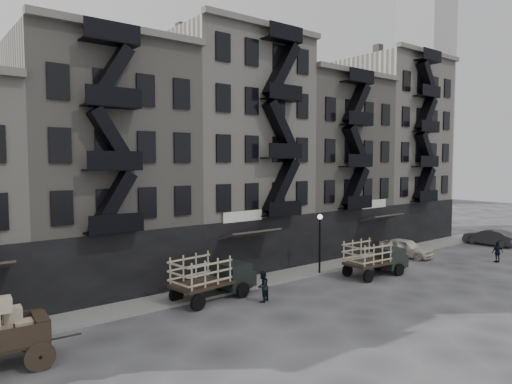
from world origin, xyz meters
TOP-DOWN VIEW (x-y plane):
  - ground at (0.00, 0.00)m, footprint 140.00×140.00m
  - sidewalk at (0.00, 3.75)m, footprint 55.00×2.50m
  - building_midwest at (-10.00, 9.83)m, footprint 10.00×11.35m
  - building_center at (-0.00, 9.82)m, footprint 10.00×11.35m
  - building_mideast at (10.00, 9.83)m, footprint 10.00×11.35m
  - building_east at (20.00, 9.82)m, footprint 10.00×11.35m
  - lamp_post at (3.00, 2.60)m, footprint 0.36×0.36m
  - distant_tower at (60.00, 30.00)m, footprint 8.00×8.00m
  - stake_truck_west at (-6.00, 2.44)m, footprint 5.44×2.68m
  - stake_truck_east at (5.84, -0.01)m, footprint 5.12×2.36m
  - car_east at (13.00, 2.33)m, footprint 2.21×4.60m
  - car_far at (23.83, 0.44)m, footprint 1.66×4.65m
  - pedestrian_mid at (-4.02, 0.30)m, footprint 1.04×0.93m
  - policeman at (16.84, -3.37)m, footprint 1.03×0.78m

SIDE VIEW (x-z plane):
  - ground at x=0.00m, z-range 0.00..0.00m
  - sidewalk at x=0.00m, z-range 0.00..0.15m
  - car_east at x=13.00m, z-range 0.00..1.52m
  - car_far at x=23.83m, z-range 0.00..1.53m
  - policeman at x=16.84m, z-range 0.00..1.63m
  - pedestrian_mid at x=-4.02m, z-range 0.00..1.77m
  - stake_truck_east at x=5.84m, z-range 0.18..2.69m
  - stake_truck_west at x=-6.00m, z-range 0.19..2.83m
  - lamp_post at x=3.00m, z-range 0.64..4.92m
  - building_midwest at x=-10.00m, z-range -0.60..15.60m
  - building_mideast at x=10.00m, z-range -0.60..15.60m
  - building_center at x=0.00m, z-range -0.60..17.60m
  - building_east at x=20.00m, z-range -0.60..18.60m
  - distant_tower at x=60.00m, z-range 0.76..66.76m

